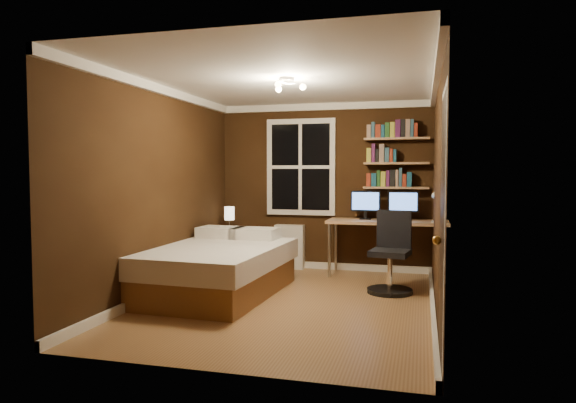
% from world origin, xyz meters
% --- Properties ---
extents(floor, '(4.20, 4.20, 0.00)m').
position_xyz_m(floor, '(0.00, 0.00, 0.00)').
color(floor, brown).
rests_on(floor, ground).
extents(wall_back, '(3.20, 0.04, 2.50)m').
position_xyz_m(wall_back, '(0.00, 2.10, 1.25)').
color(wall_back, black).
rests_on(wall_back, ground).
extents(wall_left, '(0.04, 4.20, 2.50)m').
position_xyz_m(wall_left, '(-1.60, 0.00, 1.25)').
color(wall_left, black).
rests_on(wall_left, ground).
extents(wall_right, '(0.04, 4.20, 2.50)m').
position_xyz_m(wall_right, '(1.60, 0.00, 1.25)').
color(wall_right, black).
rests_on(wall_right, ground).
extents(ceiling, '(3.20, 4.20, 0.02)m').
position_xyz_m(ceiling, '(0.00, 0.00, 2.50)').
color(ceiling, white).
rests_on(ceiling, wall_back).
extents(window, '(1.06, 0.06, 1.46)m').
position_xyz_m(window, '(-0.35, 2.06, 1.55)').
color(window, silver).
rests_on(window, wall_back).
extents(door, '(0.03, 0.82, 2.05)m').
position_xyz_m(door, '(1.59, -1.55, 1.02)').
color(door, black).
rests_on(door, ground).
extents(door_knob, '(0.06, 0.06, 0.06)m').
position_xyz_m(door_knob, '(1.55, -1.85, 1.00)').
color(door_knob, gold).
rests_on(door_knob, door).
extents(ceiling_fixture, '(0.44, 0.44, 0.18)m').
position_xyz_m(ceiling_fixture, '(0.00, -0.10, 2.40)').
color(ceiling_fixture, beige).
rests_on(ceiling_fixture, ceiling).
extents(bookshelf_lower, '(0.92, 0.22, 0.03)m').
position_xyz_m(bookshelf_lower, '(1.08, 1.98, 1.25)').
color(bookshelf_lower, tan).
rests_on(bookshelf_lower, wall_back).
extents(books_row_lower, '(0.60, 0.16, 0.23)m').
position_xyz_m(books_row_lower, '(1.08, 1.98, 1.38)').
color(books_row_lower, maroon).
rests_on(books_row_lower, bookshelf_lower).
extents(bookshelf_middle, '(0.92, 0.22, 0.03)m').
position_xyz_m(bookshelf_middle, '(1.08, 1.98, 1.60)').
color(bookshelf_middle, tan).
rests_on(bookshelf_middle, wall_back).
extents(books_row_middle, '(0.42, 0.16, 0.23)m').
position_xyz_m(books_row_middle, '(1.08, 1.98, 1.73)').
color(books_row_middle, navy).
rests_on(books_row_middle, bookshelf_middle).
extents(bookshelf_upper, '(0.92, 0.22, 0.03)m').
position_xyz_m(bookshelf_upper, '(1.08, 1.98, 1.95)').
color(bookshelf_upper, tan).
rests_on(bookshelf_upper, wall_back).
extents(books_row_upper, '(0.66, 0.16, 0.23)m').
position_xyz_m(books_row_upper, '(1.08, 1.98, 2.08)').
color(books_row_upper, '#255624').
rests_on(books_row_upper, bookshelf_upper).
extents(bed, '(1.64, 2.21, 0.73)m').
position_xyz_m(bed, '(-1.00, 0.18, 0.31)').
color(bed, brown).
rests_on(bed, ground).
extents(nightstand, '(0.53, 0.53, 0.52)m').
position_xyz_m(nightstand, '(-1.36, 1.68, 0.26)').
color(nightstand, brown).
rests_on(nightstand, ground).
extents(bedside_lamp, '(0.15, 0.15, 0.44)m').
position_xyz_m(bedside_lamp, '(-1.36, 1.68, 0.74)').
color(bedside_lamp, white).
rests_on(bedside_lamp, nightstand).
extents(radiator, '(0.45, 0.16, 0.67)m').
position_xyz_m(radiator, '(-0.50, 1.98, 0.33)').
color(radiator, silver).
rests_on(radiator, ground).
extents(desk, '(1.67, 0.63, 0.79)m').
position_xyz_m(desk, '(0.97, 1.77, 0.73)').
color(desk, tan).
rests_on(desk, ground).
extents(monitor_left, '(0.43, 0.12, 0.41)m').
position_xyz_m(monitor_left, '(0.66, 1.85, 1.00)').
color(monitor_left, black).
rests_on(monitor_left, desk).
extents(monitor_right, '(0.43, 0.12, 0.41)m').
position_xyz_m(monitor_right, '(1.19, 1.85, 1.00)').
color(monitor_right, black).
rests_on(monitor_right, desk).
extents(desk_lamp, '(0.14, 0.32, 0.44)m').
position_xyz_m(desk_lamp, '(1.62, 1.58, 1.01)').
color(desk_lamp, silver).
rests_on(desk_lamp, desk).
extents(office_chair, '(0.55, 0.55, 1.00)m').
position_xyz_m(office_chair, '(1.09, 0.80, 0.38)').
color(office_chair, black).
rests_on(office_chair, ground).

